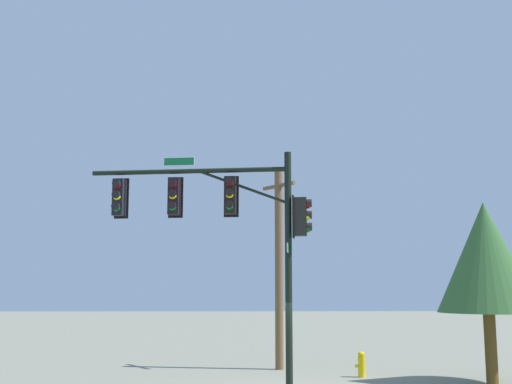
{
  "coord_description": "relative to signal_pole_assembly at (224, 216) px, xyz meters",
  "views": [
    {
      "loc": [
        1.23,
        17.81,
        2.94
      ],
      "look_at": [
        0.92,
        -0.22,
        5.68
      ],
      "focal_mm": 43.92,
      "sensor_mm": 36.0,
      "label": 1
    }
  ],
  "objects": [
    {
      "name": "utility_pole",
      "position": [
        -1.87,
        -5.17,
        -1.2
      ],
      "size": [
        1.15,
        1.53,
        7.3
      ],
      "color": "brown",
      "rests_on": "ground_plane"
    },
    {
      "name": "signal_pole_assembly",
      "position": [
        0.0,
        0.0,
        0.0
      ],
      "size": [
        6.52,
        1.42,
        6.82
      ],
      "color": "black",
      "rests_on": "ground_plane"
    },
    {
      "name": "tree_near",
      "position": [
        -8.21,
        -1.61,
        -1.1
      ],
      "size": [
        3.12,
        3.12,
        5.62
      ],
      "color": "brown",
      "rests_on": "ground_plane"
    },
    {
      "name": "fire_hydrant",
      "position": [
        -4.47,
        -3.16,
        -4.55
      ],
      "size": [
        0.33,
        0.24,
        0.83
      ],
      "color": "yellow",
      "rests_on": "ground_plane"
    }
  ]
}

